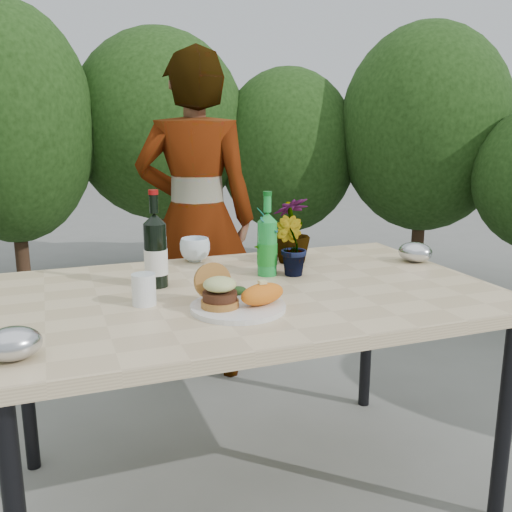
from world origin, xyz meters
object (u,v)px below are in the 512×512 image
object	(u,v)px
wine_bottle	(156,252)
person	(196,219)
patio_table	(248,306)
dinner_plate	(238,307)

from	to	relation	value
wine_bottle	person	distance (m)	0.98
patio_table	wine_bottle	world-z (taller)	wine_bottle
dinner_plate	person	size ratio (longest dim) A/B	0.17
wine_bottle	person	world-z (taller)	person
wine_bottle	person	bearing A→B (deg)	89.60
patio_table	wine_bottle	bearing A→B (deg)	152.79
patio_table	dinner_plate	world-z (taller)	dinner_plate
dinner_plate	wine_bottle	bearing A→B (deg)	118.64
dinner_plate	person	bearing A→B (deg)	81.16
patio_table	person	world-z (taller)	person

